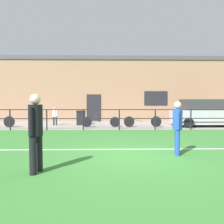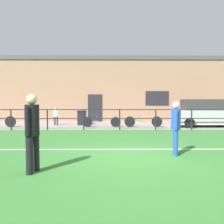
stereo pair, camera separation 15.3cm
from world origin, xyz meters
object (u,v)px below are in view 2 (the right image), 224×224
at_px(parked_car_red, 205,114).
at_px(bicycle_parked_2, 101,122).
at_px(bicycle_parked_1, 143,121).
at_px(player_goalkeeper, 32,128).
at_px(spectator_child, 56,115).
at_px(player_striker, 176,125).
at_px(trash_bin_0, 82,118).

xyz_separation_m(parked_car_red, bicycle_parked_2, (-6.48, -0.37, -0.47)).
bearing_deg(parked_car_red, bicycle_parked_1, -174.59).
distance_m(player_goalkeeper, spectator_child, 9.93).
distance_m(player_striker, bicycle_parked_1, 7.08).
relative_size(player_goalkeeper, bicycle_parked_2, 0.76).
height_order(player_goalkeeper, player_striker, player_goalkeeper).
bearing_deg(trash_bin_0, spectator_child, -176.69).
distance_m(parked_car_red, bicycle_parked_2, 6.51).
bearing_deg(trash_bin_0, player_goalkeeper, -89.38).
bearing_deg(parked_car_red, trash_bin_0, 174.05).
bearing_deg(player_striker, bicycle_parked_1, -167.18).
distance_m(parked_car_red, bicycle_parked_1, 3.98).
xyz_separation_m(bicycle_parked_2, trash_bin_0, (-1.33, 1.19, 0.15)).
xyz_separation_m(player_striker, trash_bin_0, (-3.80, 8.24, -0.41)).
bearing_deg(player_goalkeeper, bicycle_parked_1, -10.04).
bearing_deg(bicycle_parked_1, trash_bin_0, 162.97).
relative_size(parked_car_red, trash_bin_0, 4.23).
xyz_separation_m(player_goalkeeper, player_striker, (3.69, 1.61, -0.10)).
relative_size(bicycle_parked_1, bicycle_parked_2, 0.99).
height_order(player_goalkeeper, trash_bin_0, player_goalkeeper).
bearing_deg(player_striker, trash_bin_0, -141.82).
relative_size(spectator_child, parked_car_red, 0.30).
bearing_deg(trash_bin_0, player_striker, -65.24).
relative_size(player_striker, bicycle_parked_2, 0.69).
height_order(spectator_child, bicycle_parked_2, spectator_child).
bearing_deg(spectator_child, player_striker, 132.93).
bearing_deg(player_goalkeeper, parked_car_red, -26.98).
height_order(bicycle_parked_2, trash_bin_0, trash_bin_0).
xyz_separation_m(player_striker, parked_car_red, (4.01, 7.43, -0.10)).
distance_m(player_goalkeeper, bicycle_parked_1, 9.48).
relative_size(spectator_child, bicycle_parked_1, 0.51).
xyz_separation_m(spectator_child, trash_bin_0, (1.68, 0.10, -0.19)).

